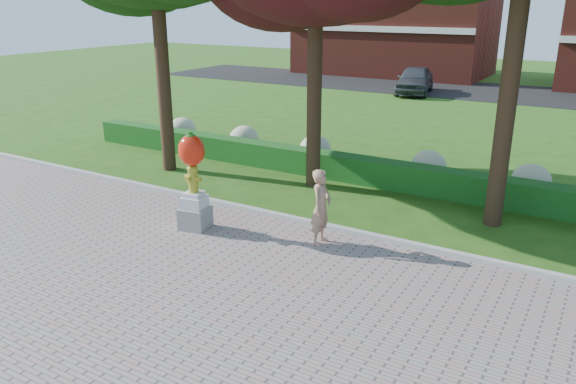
{
  "coord_description": "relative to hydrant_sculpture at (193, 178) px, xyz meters",
  "views": [
    {
      "loc": [
        5.83,
        -8.67,
        5.46
      ],
      "look_at": [
        0.07,
        1.0,
        1.59
      ],
      "focal_mm": 35.0,
      "sensor_mm": 36.0,
      "label": 1
    }
  ],
  "objects": [
    {
      "name": "woman",
      "position": [
        3.13,
        0.78,
        -0.4
      ],
      "size": [
        0.47,
        0.68,
        1.8
      ],
      "primitive_type": "imported",
      "rotation": [
        0.0,
        0.0,
        1.64
      ],
      "color": "#A67A5E",
      "rests_on": "walkway"
    },
    {
      "name": "hydrangea_row",
      "position": [
        3.4,
        6.66,
        -0.79
      ],
      "size": [
        20.1,
        1.1,
        0.99
      ],
      "color": "beige",
      "rests_on": "ground"
    },
    {
      "name": "lawn_hedge",
      "position": [
        2.83,
        5.66,
        -0.94
      ],
      "size": [
        24.0,
        0.7,
        0.8
      ],
      "primitive_type": "cube",
      "color": "#154B16",
      "rests_on": "ground"
    },
    {
      "name": "parked_car",
      "position": [
        -2.38,
        23.67,
        -0.5
      ],
      "size": [
        2.83,
        5.1,
        1.64
      ],
      "primitive_type": "imported",
      "rotation": [
        0.0,
        0.0,
        0.19
      ],
      "color": "#404448",
      "rests_on": "street"
    },
    {
      "name": "ground",
      "position": [
        2.83,
        -1.34,
        -1.34
      ],
      "size": [
        100.0,
        100.0,
        0.0
      ],
      "primitive_type": "plane",
      "color": "#245014",
      "rests_on": "ground"
    },
    {
      "name": "walkway",
      "position": [
        2.83,
        -5.34,
        -1.32
      ],
      "size": [
        40.0,
        14.0,
        0.04
      ],
      "primitive_type": "cube",
      "color": "gray",
      "rests_on": "ground"
    },
    {
      "name": "street",
      "position": [
        2.83,
        26.66,
        -1.33
      ],
      "size": [
        50.0,
        8.0,
        0.02
      ],
      "primitive_type": "cube",
      "color": "black",
      "rests_on": "ground"
    },
    {
      "name": "building_left",
      "position": [
        -7.17,
        32.66,
        2.16
      ],
      "size": [
        14.0,
        8.0,
        7.0
      ],
      "primitive_type": "cube",
      "color": "maroon",
      "rests_on": "ground"
    },
    {
      "name": "hydrant_sculpture",
      "position": [
        0.0,
        0.0,
        0.0
      ],
      "size": [
        0.78,
        0.78,
        2.45
      ],
      "rotation": [
        0.0,
        0.0,
        0.19
      ],
      "color": "gray",
      "rests_on": "walkway"
    },
    {
      "name": "curb",
      "position": [
        2.83,
        1.66,
        -1.26
      ],
      "size": [
        40.0,
        0.18,
        0.15
      ],
      "primitive_type": "cube",
      "color": "#ADADA5",
      "rests_on": "ground"
    }
  ]
}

